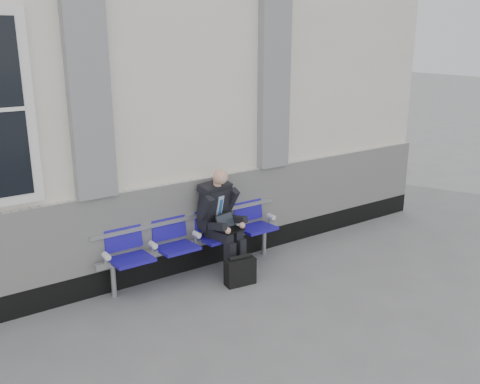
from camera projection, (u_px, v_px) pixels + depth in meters
bench at (194, 233)px, 6.72m from camera, size 2.60×0.47×0.91m
businessman at (221, 216)px, 6.75m from camera, size 0.57×0.76×1.35m
briefcase at (240, 271)px, 6.52m from camera, size 0.39×0.21×0.39m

